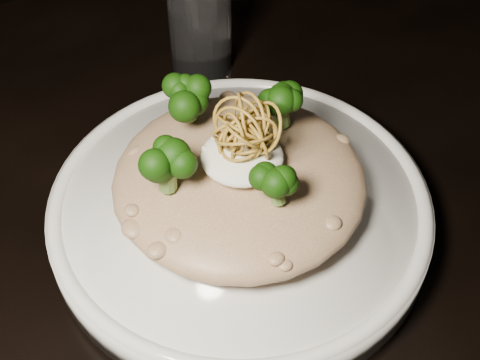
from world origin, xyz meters
name	(u,v)px	position (x,y,z in m)	size (l,w,h in m)	color
table	(198,258)	(0.00, 0.00, 0.67)	(1.10, 0.80, 0.75)	black
plate	(240,212)	(0.02, -0.04, 0.77)	(0.31, 0.31, 0.03)	silver
risotto	(239,179)	(0.02, -0.04, 0.80)	(0.20, 0.20, 0.04)	brown
broccoli	(235,134)	(0.02, -0.04, 0.85)	(0.15, 0.15, 0.05)	black
cheese	(242,157)	(0.02, -0.05, 0.84)	(0.06, 0.06, 0.02)	white
shallots	(243,123)	(0.02, -0.04, 0.87)	(0.07, 0.07, 0.04)	brown
drinking_glass	(200,20)	(0.11, 0.16, 0.81)	(0.06, 0.06, 0.11)	silver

